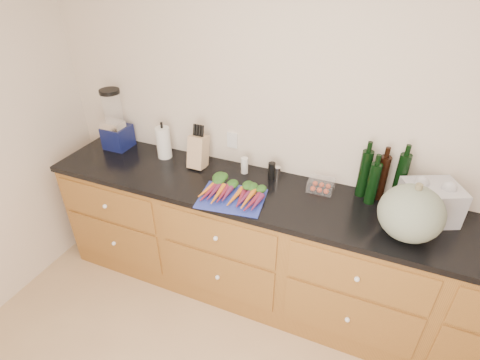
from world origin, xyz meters
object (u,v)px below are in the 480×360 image
at_px(squash, 411,213).
at_px(knife_block, 198,152).
at_px(carrots, 234,192).
at_px(tomato_box, 321,185).
at_px(blender_appliance, 115,123).
at_px(cutting_board, 232,198).
at_px(paper_towel, 164,143).

xyz_separation_m(squash, knife_block, (-1.45, 0.24, -0.04)).
bearing_deg(carrots, knife_block, 146.91).
bearing_deg(squash, tomato_box, 153.31).
bearing_deg(blender_appliance, carrots, -13.70).
height_order(blender_appliance, tomato_box, blender_appliance).
bearing_deg(knife_block, blender_appliance, 178.66).
distance_m(cutting_board, squash, 1.06).
xyz_separation_m(squash, tomato_box, (-0.54, 0.27, -0.12)).
distance_m(squash, tomato_box, 0.62).
bearing_deg(cutting_board, blender_appliance, 164.49).
height_order(carrots, squash, squash).
xyz_separation_m(cutting_board, tomato_box, (0.51, 0.33, 0.03)).
bearing_deg(tomato_box, knife_block, -178.10).
distance_m(cutting_board, tomato_box, 0.60).
bearing_deg(carrots, blender_appliance, 166.30).
height_order(carrots, knife_block, knife_block).
xyz_separation_m(carrots, paper_towel, (-0.71, 0.28, 0.09)).
bearing_deg(tomato_box, blender_appliance, -179.56).
bearing_deg(knife_block, squash, -9.52).
xyz_separation_m(blender_appliance, tomato_box, (1.65, 0.01, -0.17)).
bearing_deg(paper_towel, tomato_box, 0.47).
bearing_deg(squash, blender_appliance, 173.23).
distance_m(carrots, paper_towel, 0.77).
relative_size(carrots, knife_block, 1.68).
xyz_separation_m(paper_towel, tomato_box, (1.21, 0.01, -0.08)).
relative_size(carrots, squash, 1.14).
bearing_deg(blender_appliance, cutting_board, -15.51).
relative_size(cutting_board, paper_towel, 1.71).
bearing_deg(squash, cutting_board, -176.89).
height_order(paper_towel, tomato_box, paper_towel).
height_order(carrots, blender_appliance, blender_appliance).
relative_size(squash, blender_appliance, 0.73).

